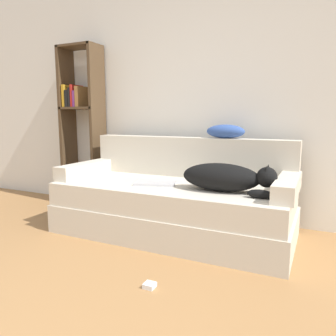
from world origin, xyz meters
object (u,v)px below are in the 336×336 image
throw_pillow (225,131)px  power_adapter (150,285)px  laptop (155,183)px  bookshelf (81,116)px  couch (173,209)px  dog (225,177)px

throw_pillow → power_adapter: throw_pillow is taller
throw_pillow → power_adapter: size_ratio=5.26×
laptop → bookshelf: bookshelf is taller
throw_pillow → bookshelf: bookshelf is taller
couch → laptop: size_ratio=5.21×
couch → throw_pillow: 0.84m
laptop → power_adapter: 1.01m
couch → dog: size_ratio=2.76×
throw_pillow → dog: bearing=-73.5°
laptop → throw_pillow: throw_pillow is taller
bookshelf → power_adapter: 2.33m
couch → bookshelf: bookshelf is taller
couch → bookshelf: 1.63m
dog → bookshelf: (-1.83, 0.54, 0.46)m
bookshelf → power_adapter: bookshelf is taller
dog → throw_pillow: (-0.14, 0.48, 0.33)m
laptop → throw_pillow: size_ratio=1.10×
couch → throw_pillow: (0.34, 0.40, 0.66)m
dog → bookshelf: bookshelf is taller
couch → throw_pillow: throw_pillow is taller
power_adapter → laptop: bearing=115.3°
throw_pillow → power_adapter: (-0.08, -1.30, -0.86)m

